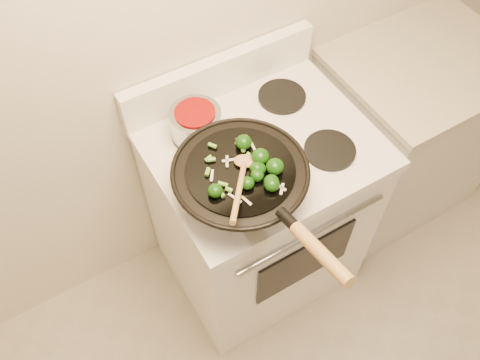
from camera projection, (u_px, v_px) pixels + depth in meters
stove at (258, 210)px, 2.15m from camera, size 0.78×0.67×1.08m
counter_unit at (402, 133)px, 2.42m from camera, size 0.76×0.62×0.91m
wok at (241, 181)px, 1.58m from camera, size 0.43×0.71×0.25m
stirfry at (255, 169)px, 1.51m from camera, size 0.25×0.27×0.05m
wooden_spoon at (242, 177)px, 1.48m from camera, size 0.22×0.26×0.10m
saucepan at (196, 123)px, 1.75m from camera, size 0.18×0.29×0.11m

